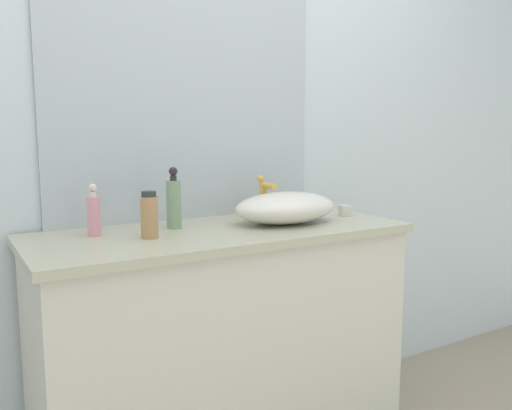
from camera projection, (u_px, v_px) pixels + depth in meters
The scene contains 9 objects.
bathroom_wall_rear at pixel (204, 121), 2.17m from camera, with size 6.00×0.06×2.60m, color silver.
vanity_counter at pixel (223, 347), 1.97m from camera, with size 1.36×0.57×0.91m.
wall_mirror_panel at pixel (188, 94), 2.08m from camera, with size 1.13×0.01×0.99m, color #B2BCC6.
sink_basin at pixel (286, 208), 2.02m from camera, with size 0.42×0.27×0.12m, color silver.
faucet at pixel (264, 194), 2.14m from camera, with size 0.03×0.12×0.17m.
soap_dispenser at pixel (174, 202), 1.90m from camera, with size 0.05×0.05×0.22m.
lotion_bottle at pixel (94, 214), 1.77m from camera, with size 0.05×0.05×0.18m.
perfume_bottle at pixel (149, 215), 1.73m from camera, with size 0.06×0.06×0.16m.
candle_jar at pixel (345, 210), 2.20m from camera, with size 0.06×0.06×0.04m, color silver.
Camera 1 is at (-0.95, -1.26, 1.26)m, focal length 36.95 mm.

